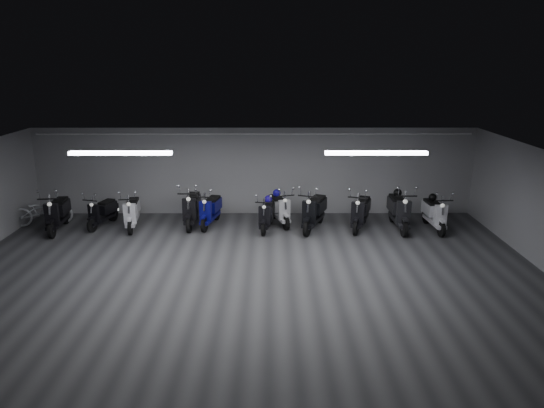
{
  "coord_description": "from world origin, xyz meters",
  "views": [
    {
      "loc": [
        0.52,
        -10.4,
        4.85
      ],
      "look_at": [
        0.56,
        2.5,
        1.05
      ],
      "focal_mm": 32.49,
      "sensor_mm": 36.0,
      "label": 1
    }
  ],
  "objects_px": {
    "scooter_9": "(399,205)",
    "helmet_2": "(277,193)",
    "bicycle": "(42,207)",
    "scooter_8": "(361,206)",
    "helmet_0": "(433,197)",
    "scooter_0": "(57,208)",
    "scooter_2": "(132,207)",
    "scooter_7": "(314,206)",
    "scooter_3": "(192,203)",
    "scooter_10": "(435,209)",
    "scooter_5": "(267,210)",
    "scooter_1": "(102,208)",
    "helmet_1": "(398,193)",
    "scooter_4": "(210,205)",
    "scooter_6": "(279,204)",
    "helmet_3": "(268,199)"
  },
  "relations": [
    {
      "from": "scooter_10",
      "to": "scooter_4",
      "type": "bearing_deg",
      "value": 173.25
    },
    {
      "from": "helmet_0",
      "to": "helmet_1",
      "type": "relative_size",
      "value": 0.93
    },
    {
      "from": "scooter_7",
      "to": "scooter_8",
      "type": "height_order",
      "value": "scooter_7"
    },
    {
      "from": "scooter_8",
      "to": "helmet_0",
      "type": "distance_m",
      "value": 2.15
    },
    {
      "from": "scooter_7",
      "to": "helmet_0",
      "type": "distance_m",
      "value": 3.53
    },
    {
      "from": "scooter_2",
      "to": "scooter_3",
      "type": "distance_m",
      "value": 1.76
    },
    {
      "from": "scooter_2",
      "to": "helmet_3",
      "type": "bearing_deg",
      "value": -6.35
    },
    {
      "from": "scooter_5",
      "to": "scooter_1",
      "type": "bearing_deg",
      "value": -173.67
    },
    {
      "from": "scooter_5",
      "to": "scooter_9",
      "type": "xyz_separation_m",
      "value": [
        3.89,
        0.04,
        0.13
      ]
    },
    {
      "from": "helmet_0",
      "to": "helmet_2",
      "type": "relative_size",
      "value": 0.98
    },
    {
      "from": "scooter_3",
      "to": "bicycle",
      "type": "xyz_separation_m",
      "value": [
        -4.55,
        0.06,
        -0.17
      ]
    },
    {
      "from": "scooter_5",
      "to": "helmet_0",
      "type": "xyz_separation_m",
      "value": [
        4.91,
        0.22,
        0.32
      ]
    },
    {
      "from": "scooter_2",
      "to": "scooter_7",
      "type": "relative_size",
      "value": 0.89
    },
    {
      "from": "scooter_3",
      "to": "scooter_7",
      "type": "bearing_deg",
      "value": -5.99
    },
    {
      "from": "scooter_1",
      "to": "scooter_8",
      "type": "height_order",
      "value": "scooter_8"
    },
    {
      "from": "scooter_6",
      "to": "helmet_0",
      "type": "bearing_deg",
      "value": -22.48
    },
    {
      "from": "scooter_8",
      "to": "scooter_10",
      "type": "bearing_deg",
      "value": 18.27
    },
    {
      "from": "scooter_10",
      "to": "helmet_2",
      "type": "relative_size",
      "value": 7.39
    },
    {
      "from": "helmet_1",
      "to": "helmet_2",
      "type": "xyz_separation_m",
      "value": [
        -3.59,
        0.43,
        -0.12
      ]
    },
    {
      "from": "scooter_9",
      "to": "helmet_2",
      "type": "bearing_deg",
      "value": 168.55
    },
    {
      "from": "scooter_0",
      "to": "scooter_1",
      "type": "relative_size",
      "value": 1.19
    },
    {
      "from": "helmet_1",
      "to": "helmet_2",
      "type": "distance_m",
      "value": 3.62
    },
    {
      "from": "scooter_2",
      "to": "helmet_2",
      "type": "distance_m",
      "value": 4.35
    },
    {
      "from": "scooter_2",
      "to": "scooter_5",
      "type": "xyz_separation_m",
      "value": [
        4.01,
        -0.14,
        -0.04
      ]
    },
    {
      "from": "scooter_4",
      "to": "bicycle",
      "type": "bearing_deg",
      "value": -169.28
    },
    {
      "from": "scooter_0",
      "to": "scooter_2",
      "type": "relative_size",
      "value": 1.09
    },
    {
      "from": "helmet_0",
      "to": "scooter_1",
      "type": "bearing_deg",
      "value": 179.51
    },
    {
      "from": "scooter_4",
      "to": "scooter_8",
      "type": "distance_m",
      "value": 4.49
    },
    {
      "from": "helmet_0",
      "to": "helmet_1",
      "type": "distance_m",
      "value": 1.03
    },
    {
      "from": "bicycle",
      "to": "helmet_0",
      "type": "xyz_separation_m",
      "value": [
        11.73,
        -0.23,
        0.38
      ]
    },
    {
      "from": "scooter_2",
      "to": "scooter_5",
      "type": "distance_m",
      "value": 4.01
    },
    {
      "from": "scooter_10",
      "to": "scooter_2",
      "type": "bearing_deg",
      "value": 175.51
    },
    {
      "from": "bicycle",
      "to": "scooter_8",
      "type": "bearing_deg",
      "value": -108.65
    },
    {
      "from": "scooter_4",
      "to": "scooter_6",
      "type": "distance_m",
      "value": 2.08
    },
    {
      "from": "scooter_9",
      "to": "helmet_0",
      "type": "xyz_separation_m",
      "value": [
        1.02,
        0.18,
        0.19
      ]
    },
    {
      "from": "scooter_0",
      "to": "scooter_10",
      "type": "distance_m",
      "value": 11.04
    },
    {
      "from": "scooter_0",
      "to": "scooter_8",
      "type": "height_order",
      "value": "scooter_0"
    },
    {
      "from": "scooter_8",
      "to": "scooter_5",
      "type": "bearing_deg",
      "value": -157.32
    },
    {
      "from": "scooter_4",
      "to": "bicycle",
      "type": "height_order",
      "value": "scooter_4"
    },
    {
      "from": "helmet_1",
      "to": "scooter_3",
      "type": "bearing_deg",
      "value": 179.29
    },
    {
      "from": "helmet_0",
      "to": "helmet_2",
      "type": "xyz_separation_m",
      "value": [
        -4.61,
        0.53,
        -0.01
      ]
    },
    {
      "from": "scooter_3",
      "to": "scooter_9",
      "type": "bearing_deg",
      "value": -3.55
    },
    {
      "from": "scooter_2",
      "to": "scooter_6",
      "type": "xyz_separation_m",
      "value": [
        4.38,
        0.37,
        -0.0
      ]
    },
    {
      "from": "scooter_7",
      "to": "helmet_2",
      "type": "relative_size",
      "value": 8.23
    },
    {
      "from": "scooter_10",
      "to": "helmet_0",
      "type": "distance_m",
      "value": 0.37
    },
    {
      "from": "scooter_0",
      "to": "helmet_2",
      "type": "xyz_separation_m",
      "value": [
        6.41,
        0.82,
        0.21
      ]
    },
    {
      "from": "scooter_5",
      "to": "scooter_3",
      "type": "bearing_deg",
      "value": -179.96
    },
    {
      "from": "scooter_2",
      "to": "scooter_10",
      "type": "bearing_deg",
      "value": -8.62
    },
    {
      "from": "scooter_8",
      "to": "scooter_3",
      "type": "bearing_deg",
      "value": -162.46
    },
    {
      "from": "scooter_3",
      "to": "scooter_9",
      "type": "xyz_separation_m",
      "value": [
        6.15,
        -0.35,
        0.02
      ]
    }
  ]
}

